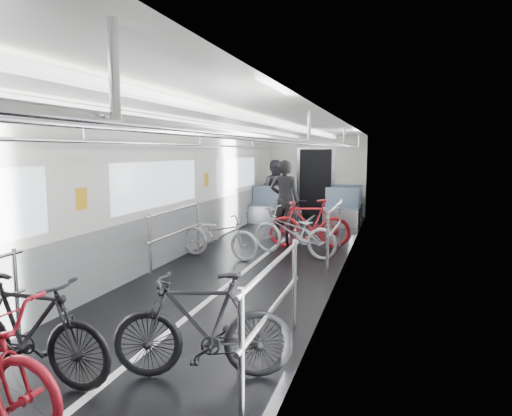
{
  "coord_description": "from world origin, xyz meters",
  "views": [
    {
      "loc": [
        2.27,
        -6.8,
        1.94
      ],
      "look_at": [
        0.0,
        0.71,
        0.96
      ],
      "focal_mm": 32.0,
      "sensor_mm": 36.0,
      "label": 1
    }
  ],
  "objects_px": {
    "bike_left_mid": "(28,330)",
    "person_standing": "(284,200)",
    "bike_right_mid": "(294,232)",
    "bike_aisle": "(295,219)",
    "person_seated": "(274,190)",
    "bike_right_far": "(310,224)",
    "bike_left_far": "(219,235)",
    "bike_right_near": "(203,325)"
  },
  "relations": [
    {
      "from": "bike_right_mid",
      "to": "bike_left_far",
      "type": "bearing_deg",
      "value": -50.86
    },
    {
      "from": "bike_right_near",
      "to": "person_standing",
      "type": "xyz_separation_m",
      "value": [
        -0.76,
        6.25,
        0.41
      ]
    },
    {
      "from": "person_standing",
      "to": "person_seated",
      "type": "bearing_deg",
      "value": -75.63
    },
    {
      "from": "bike_left_far",
      "to": "person_standing",
      "type": "bearing_deg",
      "value": -9.44
    },
    {
      "from": "bike_left_mid",
      "to": "bike_right_near",
      "type": "xyz_separation_m",
      "value": [
        1.35,
        0.52,
        -0.01
      ]
    },
    {
      "from": "bike_left_mid",
      "to": "bike_left_far",
      "type": "height_order",
      "value": "bike_left_mid"
    },
    {
      "from": "person_standing",
      "to": "bike_right_near",
      "type": "bearing_deg",
      "value": 92.33
    },
    {
      "from": "bike_right_near",
      "to": "bike_right_mid",
      "type": "xyz_separation_m",
      "value": [
        -0.22,
        4.72,
        -0.01
      ]
    },
    {
      "from": "person_seated",
      "to": "bike_left_mid",
      "type": "bearing_deg",
      "value": 88.56
    },
    {
      "from": "bike_right_near",
      "to": "bike_aisle",
      "type": "relative_size",
      "value": 0.85
    },
    {
      "from": "bike_right_near",
      "to": "bike_aisle",
      "type": "bearing_deg",
      "value": 167.81
    },
    {
      "from": "bike_right_near",
      "to": "bike_right_mid",
      "type": "bearing_deg",
      "value": 165.88
    },
    {
      "from": "bike_right_far",
      "to": "person_standing",
      "type": "relative_size",
      "value": 0.93
    },
    {
      "from": "bike_left_mid",
      "to": "person_standing",
      "type": "bearing_deg",
      "value": -6.37
    },
    {
      "from": "bike_right_mid",
      "to": "bike_aisle",
      "type": "xyz_separation_m",
      "value": [
        -0.27,
        1.43,
        0.02
      ]
    },
    {
      "from": "bike_right_near",
      "to": "bike_aisle",
      "type": "distance_m",
      "value": 6.17
    },
    {
      "from": "bike_right_far",
      "to": "bike_aisle",
      "type": "bearing_deg",
      "value": -157.3
    },
    {
      "from": "bike_right_near",
      "to": "person_standing",
      "type": "bearing_deg",
      "value": 170.16
    },
    {
      "from": "bike_right_mid",
      "to": "bike_aisle",
      "type": "bearing_deg",
      "value": -152.53
    },
    {
      "from": "bike_right_far",
      "to": "bike_aisle",
      "type": "relative_size",
      "value": 0.9
    },
    {
      "from": "bike_right_mid",
      "to": "person_standing",
      "type": "bearing_deg",
      "value": -143.9
    },
    {
      "from": "bike_aisle",
      "to": "person_standing",
      "type": "bearing_deg",
      "value": 157.64
    },
    {
      "from": "bike_right_far",
      "to": "person_standing",
      "type": "height_order",
      "value": "person_standing"
    },
    {
      "from": "bike_left_mid",
      "to": "bike_right_far",
      "type": "distance_m",
      "value": 6.21
    },
    {
      "from": "bike_right_mid",
      "to": "bike_left_mid",
      "type": "bearing_deg",
      "value": 4.47
    },
    {
      "from": "bike_right_far",
      "to": "bike_right_near",
      "type": "bearing_deg",
      "value": -11.76
    },
    {
      "from": "bike_aisle",
      "to": "person_seated",
      "type": "xyz_separation_m",
      "value": [
        -1.22,
        2.87,
        0.37
      ]
    },
    {
      "from": "bike_right_mid",
      "to": "bike_aisle",
      "type": "relative_size",
      "value": 0.95
    },
    {
      "from": "bike_right_mid",
      "to": "person_seated",
      "type": "relative_size",
      "value": 1.02
    },
    {
      "from": "bike_left_far",
      "to": "bike_right_far",
      "type": "relative_size",
      "value": 0.98
    },
    {
      "from": "bike_left_mid",
      "to": "bike_right_mid",
      "type": "height_order",
      "value": "bike_left_mid"
    },
    {
      "from": "bike_right_far",
      "to": "person_standing",
      "type": "bearing_deg",
      "value": -147.86
    },
    {
      "from": "bike_right_far",
      "to": "bike_right_mid",
      "type": "bearing_deg",
      "value": -22.44
    },
    {
      "from": "bike_right_mid",
      "to": "bike_aisle",
      "type": "height_order",
      "value": "bike_aisle"
    },
    {
      "from": "bike_right_near",
      "to": "person_standing",
      "type": "distance_m",
      "value": 6.31
    },
    {
      "from": "bike_right_near",
      "to": "person_standing",
      "type": "relative_size",
      "value": 0.88
    },
    {
      "from": "bike_aisle",
      "to": "person_seated",
      "type": "height_order",
      "value": "person_seated"
    },
    {
      "from": "bike_left_mid",
      "to": "person_standing",
      "type": "distance_m",
      "value": 6.81
    },
    {
      "from": "bike_aisle",
      "to": "bike_left_far",
      "type": "bearing_deg",
      "value": -118.92
    },
    {
      "from": "bike_right_near",
      "to": "person_seated",
      "type": "distance_m",
      "value": 9.19
    },
    {
      "from": "bike_left_mid",
      "to": "bike_left_far",
      "type": "bearing_deg",
      "value": 0.39
    },
    {
      "from": "bike_right_near",
      "to": "bike_left_far",
      "type": "bearing_deg",
      "value": -177.15
    }
  ]
}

